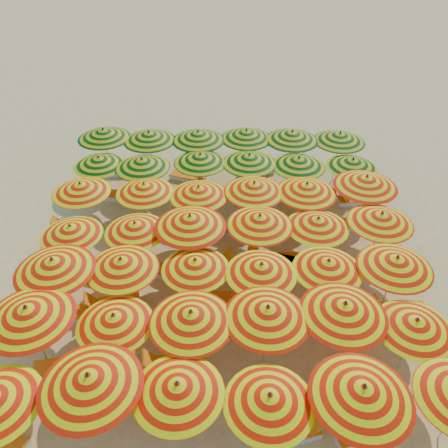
{
  "coord_description": "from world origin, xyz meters",
  "views": [
    {
      "loc": [
        -0.15,
        -11.59,
        11.05
      ],
      "look_at": [
        0.0,
        0.5,
        1.6
      ],
      "focal_mm": 35.0,
      "sensor_mm": 36.0,
      "label": 1
    }
  ],
  "objects_px": {
    "umbrella_11": "(416,324)",
    "umbrella_20": "(190,221)",
    "umbrella_3": "(270,399)",
    "umbrella_30": "(99,161)",
    "umbrella_29": "(366,181)",
    "lounger_14": "(270,259)",
    "umbrella_9": "(268,312)",
    "lounger_19": "(341,225)",
    "umbrella_19": "(135,227)",
    "lounger_9": "(243,314)",
    "umbrella_40": "(292,136)",
    "lounger_10": "(398,310)",
    "umbrella_7": "(114,320)",
    "umbrella_13": "(121,264)",
    "lounger_17": "(215,229)",
    "beachgoer_b": "(197,247)",
    "umbrella_22": "(318,223)",
    "umbrella_2": "(178,388)",
    "umbrella_26": "(199,191)",
    "lounger_2": "(365,430)",
    "lounger_22": "(261,199)",
    "umbrella_32": "(200,158)",
    "lounger_20": "(119,195)",
    "umbrella_16": "(328,265)",
    "lounger_11": "(94,273)",
    "lounger_13": "(210,263)",
    "lounger_21": "(190,197)",
    "umbrella_18": "(71,230)",
    "lounger_4": "(108,353)",
    "umbrella_17": "(396,262)",
    "lounger_3": "(66,367)",
    "umbrella_8": "(191,317)",
    "lounger_6": "(84,313)",
    "umbrella_36": "(104,134)",
    "umbrella_14": "(195,264)",
    "umbrella_35": "(352,163)",
    "lounger_5": "(173,364)",
    "umbrella_27": "(254,187)",
    "umbrella_37": "(149,136)",
    "lounger_25": "(122,172)",
    "umbrella_4": "(363,392)",
    "umbrella_12": "(53,265)",
    "umbrella_25": "(144,188)",
    "lounger_12": "(158,270)",
    "lounger_27": "(257,171)",
    "umbrella_6": "(28,313)",
    "umbrella_38": "(198,136)",
    "lounger_1": "(288,433)",
    "umbrella_39": "(246,134)",
    "umbrella_23": "(381,218)",
    "umbrella_15": "(261,269)",
    "lounger_23": "(308,201)",
    "lounger_7": "(113,303)"
  },
  "relations": [
    {
      "from": "lounger_2",
      "to": "umbrella_6",
      "type": "bearing_deg",
      "value": -28.87
    },
    {
      "from": "umbrella_29",
      "to": "lounger_10",
      "type": "height_order",
      "value": "umbrella_29"
    },
    {
      "from": "beachgoer_b",
      "to": "lounger_9",
      "type": "bearing_deg",
      "value": -103.4
    },
    {
      "from": "umbrella_38",
      "to": "lounger_1",
      "type": "bearing_deg",
      "value": -77.98
    },
    {
      "from": "umbrella_25",
      "to": "umbrella_39",
      "type": "xyz_separation_m",
      "value": [
        4.04,
        4.13,
        0.13
      ]
    },
    {
      "from": "umbrella_23",
      "to": "lounger_27",
      "type": "relative_size",
      "value": 1.38
    },
    {
      "from": "umbrella_12",
      "to": "umbrella_38",
      "type": "distance_m",
      "value": 9.16
    },
    {
      "from": "umbrella_15",
      "to": "lounger_23",
      "type": "bearing_deg",
      "value": 67.04
    },
    {
      "from": "umbrella_27",
      "to": "lounger_21",
      "type": "distance_m",
      "value": 3.96
    },
    {
      "from": "umbrella_2",
      "to": "umbrella_11",
      "type": "bearing_deg",
      "value": 16.52
    },
    {
      "from": "umbrella_30",
      "to": "lounger_22",
      "type": "relative_size",
      "value": 1.38
    },
    {
      "from": "umbrella_3",
      "to": "umbrella_36",
      "type": "relative_size",
      "value": 0.73
    },
    {
      "from": "umbrella_3",
      "to": "umbrella_30",
      "type": "relative_size",
      "value": 0.88
    },
    {
      "from": "umbrella_8",
      "to": "umbrella_17",
      "type": "bearing_deg",
      "value": 18.54
    },
    {
      "from": "umbrella_16",
      "to": "lounger_17",
      "type": "distance_m",
      "value": 5.63
    },
    {
      "from": "umbrella_36",
      "to": "lounger_17",
      "type": "height_order",
      "value": "umbrella_36"
    },
    {
      "from": "lounger_17",
      "to": "beachgoer_b",
      "type": "distance_m",
      "value": 2.05
    },
    {
      "from": "umbrella_27",
      "to": "umbrella_29",
      "type": "xyz_separation_m",
      "value": [
        4.21,
        0.15,
        0.13
      ]
    },
    {
      "from": "umbrella_14",
      "to": "umbrella_18",
      "type": "bearing_deg",
      "value": 157.81
    },
    {
      "from": "umbrella_11",
      "to": "umbrella_19",
      "type": "height_order",
      "value": "umbrella_19"
    },
    {
      "from": "umbrella_14",
      "to": "umbrella_38",
      "type": "distance_m",
      "value": 8.0
    },
    {
      "from": "umbrella_29",
      "to": "lounger_14",
      "type": "bearing_deg",
      "value": -151.48
    },
    {
      "from": "lounger_7",
      "to": "lounger_22",
      "type": "bearing_deg",
      "value": -147.5
    },
    {
      "from": "lounger_13",
      "to": "lounger_12",
      "type": "bearing_deg",
      "value": -176.14
    },
    {
      "from": "umbrella_12",
      "to": "lounger_5",
      "type": "relative_size",
      "value": 1.6
    },
    {
      "from": "umbrella_14",
      "to": "umbrella_35",
      "type": "xyz_separation_m",
      "value": [
        6.23,
        5.95,
        0.03
      ]
    },
    {
      "from": "umbrella_7",
      "to": "beachgoer_b",
      "type": "distance_m",
      "value": 4.79
    },
    {
      "from": "umbrella_11",
      "to": "umbrella_20",
      "type": "xyz_separation_m",
      "value": [
        -6.09,
        4.11,
        0.31
      ]
    },
    {
      "from": "umbrella_32",
      "to": "lounger_6",
      "type": "height_order",
      "value": "umbrella_32"
    },
    {
      "from": "umbrella_16",
      "to": "umbrella_37",
      "type": "distance_m",
      "value": 10.36
    },
    {
      "from": "lounger_13",
      "to": "lounger_21",
      "type": "distance_m",
      "value": 4.37
    },
    {
      "from": "umbrella_22",
      "to": "lounger_3",
      "type": "height_order",
      "value": "umbrella_22"
    },
    {
      "from": "umbrella_7",
      "to": "umbrella_13",
      "type": "distance_m",
      "value": 2.0
    },
    {
      "from": "umbrella_36",
      "to": "lounger_27",
      "type": "height_order",
      "value": "umbrella_36"
    },
    {
      "from": "umbrella_26",
      "to": "lounger_2",
      "type": "relative_size",
      "value": 1.31
    },
    {
      "from": "lounger_2",
      "to": "umbrella_25",
      "type": "bearing_deg",
      "value": -67.1
    },
    {
      "from": "umbrella_3",
      "to": "umbrella_22",
      "type": "bearing_deg",
      "value": 70.63
    },
    {
      "from": "umbrella_18",
      "to": "lounger_4",
      "type": "distance_m",
      "value": 4.34
    },
    {
      "from": "lounger_20",
      "to": "lounger_25",
      "type": "xyz_separation_m",
      "value": [
        -0.21,
        2.01,
        0.0
      ]
    },
    {
      "from": "umbrella_19",
      "to": "lounger_9",
      "type": "relative_size",
      "value": 1.28
    },
    {
      "from": "umbrella_9",
      "to": "lounger_19",
      "type": "height_order",
      "value": "umbrella_9"
    },
    {
      "from": "umbrella_32",
      "to": "lounger_20",
      "type": "height_order",
      "value": "umbrella_32"
    },
    {
      "from": "umbrella_11",
      "to": "lounger_11",
      "type": "xyz_separation_m",
      "value": [
        -9.58,
        3.87,
        -1.8
      ]
    },
    {
      "from": "lounger_1",
      "to": "umbrella_12",
      "type": "bearing_deg",
      "value": 134.97
    },
    {
      "from": "umbrella_9",
      "to": "umbrella_40",
      "type": "bearing_deg",
      "value": 78.73
    },
    {
      "from": "lounger_4",
      "to": "lounger_27",
      "type": "relative_size",
      "value": 1.0
    },
    {
      "from": "umbrella_3",
      "to": "umbrella_4",
      "type": "xyz_separation_m",
      "value": [
        2.04,
        0.01,
        0.25
      ]
    },
    {
      "from": "lounger_5",
      "to": "umbrella_11",
      "type": "bearing_deg",
      "value": 169.33
    },
    {
      "from": "umbrella_19",
      "to": "lounger_20",
      "type": "xyz_separation_m",
      "value": [
        -1.65,
        4.58,
        -1.82
      ]
    },
    {
      "from": "umbrella_17",
      "to": "umbrella_32",
      "type": "xyz_separation_m",
      "value": [
        -6.05,
        6.4,
        -0.04
      ]
    }
  ]
}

